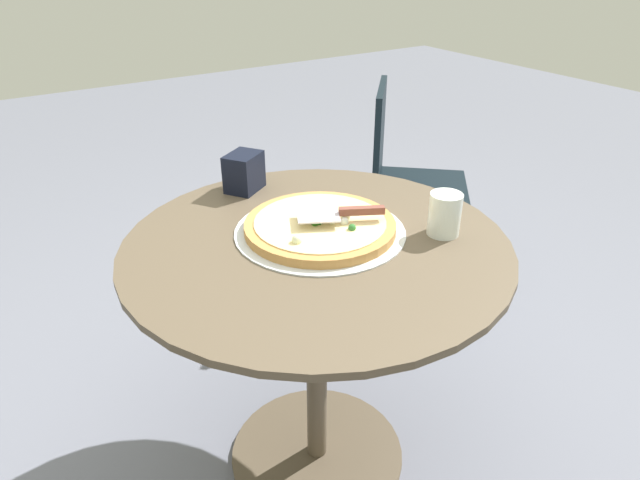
# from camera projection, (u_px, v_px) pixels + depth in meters

# --- Properties ---
(ground_plane) EXTENTS (10.00, 10.00, 0.00)m
(ground_plane) POSITION_uv_depth(u_px,v_px,m) (317.00, 454.00, 1.68)
(ground_plane) COLOR slate
(patio_table) EXTENTS (0.92, 0.92, 0.73)m
(patio_table) POSITION_uv_depth(u_px,v_px,m) (317.00, 307.00, 1.42)
(patio_table) COLOR brown
(patio_table) RESTS_ON ground
(pizza_on_tray) EXTENTS (0.42, 0.42, 0.05)m
(pizza_on_tray) POSITION_uv_depth(u_px,v_px,m) (320.00, 227.00, 1.36)
(pizza_on_tray) COLOR silver
(pizza_on_tray) RESTS_ON patio_table
(pizza_server) EXTENTS (0.14, 0.21, 0.02)m
(pizza_server) POSITION_uv_depth(u_px,v_px,m) (341.00, 213.00, 1.34)
(pizza_server) COLOR silver
(pizza_server) RESTS_ON pizza_on_tray
(drinking_cup) EXTENTS (0.08, 0.08, 0.10)m
(drinking_cup) POSITION_uv_depth(u_px,v_px,m) (445.00, 214.00, 1.34)
(drinking_cup) COLOR white
(drinking_cup) RESTS_ON patio_table
(napkin_dispenser) EXTENTS (0.12, 0.13, 0.11)m
(napkin_dispenser) POSITION_uv_depth(u_px,v_px,m) (244.00, 172.00, 1.57)
(napkin_dispenser) COLOR black
(napkin_dispenser) RESTS_ON patio_table
(patio_chair_far) EXTENTS (0.54, 0.54, 0.84)m
(patio_chair_far) POSITION_uv_depth(u_px,v_px,m) (403.00, 172.00, 2.34)
(patio_chair_far) COLOR black
(patio_chair_far) RESTS_ON ground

